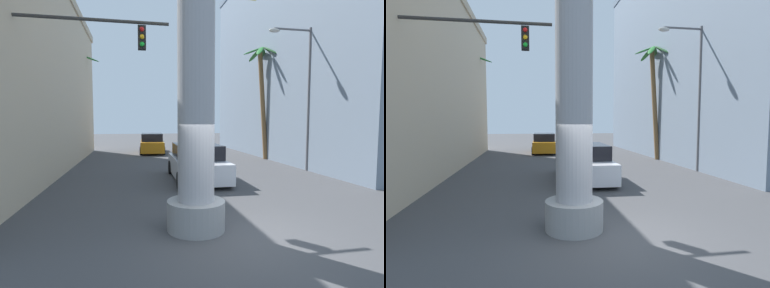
% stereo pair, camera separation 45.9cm
% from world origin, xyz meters
% --- Properties ---
extents(ground_plane, '(87.63, 87.63, 0.00)m').
position_xyz_m(ground_plane, '(0.00, 10.00, 0.00)').
color(ground_plane, '#424244').
extents(building_right, '(6.77, 20.65, 14.32)m').
position_xyz_m(building_right, '(9.91, 13.45, 7.17)').
color(building_right, slate).
rests_on(building_right, ground).
extents(neon_sign_pole, '(3.00, 1.38, 11.06)m').
position_xyz_m(neon_sign_pole, '(-0.82, 0.70, 4.88)').
color(neon_sign_pole, '#9E9EA3').
rests_on(neon_sign_pole, ground).
extents(street_lamp, '(2.34, 0.28, 7.23)m').
position_xyz_m(street_lamp, '(6.25, 7.83, 4.35)').
color(street_lamp, '#59595E').
rests_on(street_lamp, ground).
extents(traffic_light_mast, '(5.55, 0.32, 5.64)m').
position_xyz_m(traffic_light_mast, '(-4.84, 3.34, 4.03)').
color(traffic_light_mast, '#333333').
rests_on(traffic_light_mast, ground).
extents(car_lead, '(2.24, 4.76, 1.56)m').
position_xyz_m(car_lead, '(0.48, 6.61, 0.74)').
color(car_lead, black).
rests_on(car_lead, ground).
extents(car_far, '(2.06, 4.73, 1.56)m').
position_xyz_m(car_far, '(-0.73, 18.12, 0.74)').
color(car_far, black).
rests_on(car_far, ground).
extents(palm_tree_far_left, '(3.13, 3.33, 7.68)m').
position_xyz_m(palm_tree_far_left, '(-6.41, 17.89, 4.75)').
color(palm_tree_far_left, brown).
rests_on(palm_tree_far_left, ground).
extents(palm_tree_mid_right, '(2.75, 2.64, 7.42)m').
position_xyz_m(palm_tree_mid_right, '(6.28, 12.72, 4.82)').
color(palm_tree_mid_right, brown).
rests_on(palm_tree_mid_right, ground).
extents(pedestrian_far_left, '(0.46, 0.46, 1.67)m').
position_xyz_m(pedestrian_far_left, '(-6.00, 14.21, 0.98)').
color(pedestrian_far_left, gray).
rests_on(pedestrian_far_left, ground).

